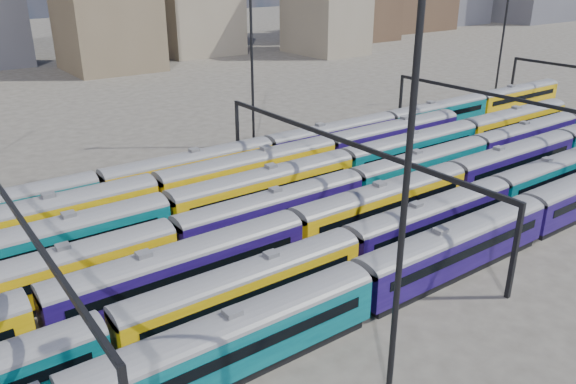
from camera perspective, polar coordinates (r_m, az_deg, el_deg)
ground at (r=53.33m, az=-3.05°, el=-4.60°), size 500.00×500.00×0.00m
rake_0 at (r=56.47m, az=23.32°, el=-1.87°), size 126.75×3.09×5.21m
rake_1 at (r=41.12m, az=-4.39°, el=-9.29°), size 99.95×2.93×4.93m
rake_2 at (r=55.19m, az=9.60°, el=-0.79°), size 149.13×3.11×5.25m
rake_3 at (r=53.07m, az=-1.51°, el=-1.54°), size 143.84×3.01×5.06m
rake_4 at (r=58.08m, az=-2.37°, el=0.78°), size 109.18×3.20×5.39m
rake_5 at (r=55.04m, az=-24.15°, el=-2.41°), size 112.41×3.29×5.56m
rake_6 at (r=64.70m, az=-9.85°, el=2.64°), size 147.04×3.07×5.17m
gantry_1 at (r=44.01m, az=-25.61°, el=-3.19°), size 0.35×40.35×8.03m
gantry_2 at (r=56.37m, az=5.37°, el=4.30°), size 0.35×40.35×8.03m
gantry_3 at (r=78.85m, az=22.21°, el=7.95°), size 0.35×40.35×8.03m
mast_2 at (r=29.26m, az=11.99°, el=1.59°), size 1.40×0.50×25.60m
mast_3 at (r=76.57m, az=-3.73°, el=14.62°), size 1.40×0.50×25.60m
mast_5 at (r=109.24m, az=21.14°, el=15.52°), size 1.40×0.50×25.60m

